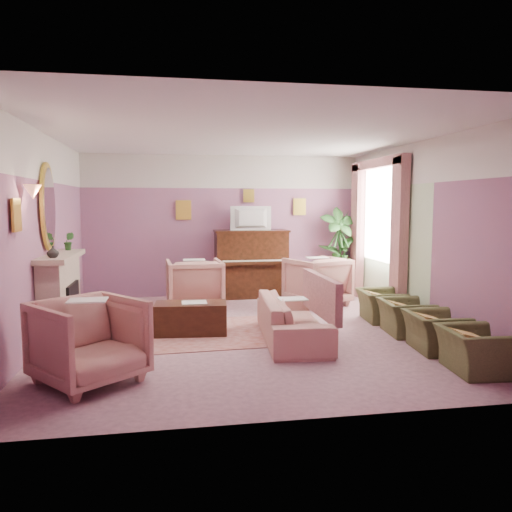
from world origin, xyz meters
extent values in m
cube|color=gray|center=(0.00, 0.00, 0.00)|extent=(5.50, 6.00, 0.01)
cube|color=silver|center=(0.00, 0.00, 2.80)|extent=(5.50, 6.00, 0.01)
cube|color=slate|center=(0.00, 3.00, 1.40)|extent=(5.50, 0.02, 2.80)
cube|color=slate|center=(0.00, -3.00, 1.40)|extent=(5.50, 0.02, 2.80)
cube|color=slate|center=(-2.75, 0.00, 1.40)|extent=(0.02, 6.00, 2.80)
cube|color=slate|center=(2.75, 0.00, 1.40)|extent=(0.02, 6.00, 2.80)
cube|color=beige|center=(0.00, 2.99, 2.47)|extent=(5.50, 0.01, 0.65)
cube|color=#B6CFA4|center=(2.73, 1.30, 1.07)|extent=(0.01, 3.00, 2.15)
cube|color=tan|center=(-2.59, 0.20, 0.55)|extent=(0.30, 1.40, 1.10)
cube|color=black|center=(-2.49, 0.20, 0.40)|extent=(0.18, 0.72, 0.68)
cube|color=#F15C09|center=(-2.45, 0.20, 0.22)|extent=(0.06, 0.54, 0.10)
cube|color=tan|center=(-2.56, 0.20, 1.12)|extent=(0.40, 1.55, 0.07)
cube|color=tan|center=(-2.39, 0.20, 0.01)|extent=(0.55, 1.50, 0.02)
ellipsoid|color=gold|center=(-2.70, 0.20, 1.80)|extent=(0.04, 0.72, 1.20)
ellipsoid|color=white|center=(-2.67, 0.20, 1.80)|extent=(0.01, 0.60, 1.06)
cone|color=#FF9669|center=(-2.62, -0.85, 1.98)|extent=(0.20, 0.20, 0.16)
cube|color=black|center=(0.50, 2.68, 0.65)|extent=(1.40, 0.60, 1.30)
cube|color=black|center=(0.50, 2.33, 0.72)|extent=(1.30, 0.12, 0.06)
cube|color=beige|center=(0.50, 2.33, 0.76)|extent=(1.20, 0.08, 0.02)
cube|color=black|center=(0.50, 2.68, 1.31)|extent=(1.45, 0.65, 0.04)
imported|color=black|center=(0.50, 2.63, 1.60)|extent=(0.80, 0.12, 0.48)
cube|color=gold|center=(-0.80, 2.96, 1.72)|extent=(0.30, 0.03, 0.38)
cube|color=gold|center=(1.55, 2.96, 1.78)|extent=(0.26, 0.03, 0.34)
cube|color=gold|center=(0.50, 2.96, 2.00)|extent=(0.22, 0.03, 0.26)
cube|color=gold|center=(-2.71, -1.20, 1.72)|extent=(0.03, 0.28, 0.36)
cube|color=silver|center=(2.70, 1.55, 1.70)|extent=(0.03, 1.40, 1.80)
cube|color=#985F61|center=(2.62, 0.63, 1.30)|extent=(0.16, 0.34, 2.60)
cube|color=#985F61|center=(2.62, 2.47, 1.30)|extent=(0.16, 0.34, 2.60)
cube|color=#985F61|center=(2.62, 1.55, 2.56)|extent=(0.16, 2.20, 0.16)
imported|color=#235220|center=(-2.55, 0.75, 1.29)|extent=(0.16, 0.16, 0.28)
imported|color=beige|center=(-2.55, -0.30, 1.23)|extent=(0.16, 0.16, 0.16)
cube|color=#A0615D|center=(-0.60, 0.01, 0.01)|extent=(2.57, 1.90, 0.01)
cube|color=black|center=(-0.80, 0.00, 0.23)|extent=(1.04, 0.58, 0.45)
cube|color=silver|center=(-0.75, 0.00, 0.46)|extent=(0.35, 0.28, 0.01)
imported|color=tan|center=(0.54, -0.53, 0.40)|extent=(0.66, 1.97, 0.80)
cube|color=#985F61|center=(0.94, -0.53, 0.60)|extent=(0.10, 1.49, 0.55)
imported|color=tan|center=(-0.66, 1.72, 0.49)|extent=(0.94, 0.94, 0.98)
imported|color=tan|center=(1.56, 1.69, 0.49)|extent=(0.94, 0.94, 0.98)
imported|color=tan|center=(-1.91, -1.78, 0.49)|extent=(0.94, 0.94, 0.98)
imported|color=#4A4E2B|center=(2.19, -2.15, 0.32)|extent=(0.53, 0.75, 0.65)
imported|color=#4A4E2B|center=(2.19, -1.33, 0.32)|extent=(0.53, 0.75, 0.65)
imported|color=#4A4E2B|center=(2.19, -0.51, 0.32)|extent=(0.53, 0.75, 0.65)
imported|color=#4A4E2B|center=(2.19, 0.31, 0.32)|extent=(0.53, 0.75, 0.65)
cylinder|color=white|center=(2.26, 2.64, 0.35)|extent=(0.52, 0.52, 0.70)
imported|color=#235220|center=(2.26, 2.64, 0.87)|extent=(0.30, 0.30, 0.34)
imported|color=#235220|center=(2.38, 2.54, 0.84)|extent=(0.16, 0.16, 0.28)
cylinder|color=#846041|center=(2.27, 2.56, 0.17)|extent=(0.34, 0.34, 0.34)
imported|color=#235220|center=(2.27, 2.56, 1.06)|extent=(0.76, 0.76, 1.44)
camera|label=1|loc=(-1.07, -6.98, 1.84)|focal=35.00mm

